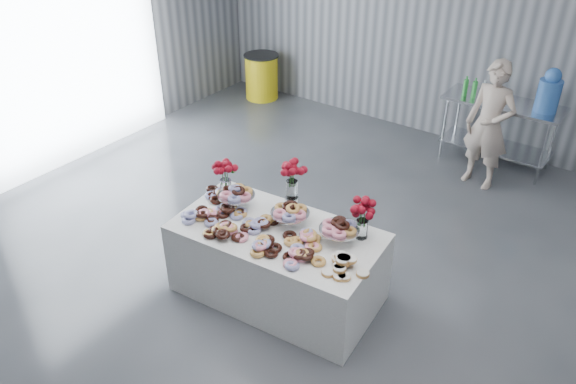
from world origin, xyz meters
name	(u,v)px	position (x,y,z in m)	size (l,w,h in m)	color
ground	(261,307)	(0.00, 0.00, 0.00)	(9.00, 9.00, 0.00)	#33353A
room_walls	(228,20)	(-0.27, 0.07, 2.64)	(8.04, 9.04, 4.02)	gray
display_table	(277,263)	(0.01, 0.26, 0.38)	(1.90, 1.00, 0.75)	white
prep_table	(500,122)	(0.82, 4.10, 0.62)	(1.50, 0.60, 0.90)	silver
donut_mounds	(274,229)	(0.01, 0.21, 0.80)	(1.80, 0.80, 0.09)	tan
cake_stand_left	(236,193)	(-0.55, 0.36, 0.89)	(0.36, 0.36, 0.17)	silver
cake_stand_mid	(290,211)	(0.04, 0.41, 0.89)	(0.36, 0.36, 0.17)	silver
cake_stand_right	(339,228)	(0.54, 0.45, 0.89)	(0.36, 0.36, 0.17)	silver
danish_pile	(344,261)	(0.77, 0.17, 0.81)	(0.48, 0.48, 0.11)	white
bouquet_left	(225,170)	(-0.76, 0.44, 1.05)	(0.26, 0.26, 0.42)	white
bouquet_right	(363,209)	(0.68, 0.62, 1.05)	(0.26, 0.26, 0.42)	white
bouquet_center	(292,176)	(-0.07, 0.60, 1.13)	(0.26, 0.26, 0.57)	silver
water_jug	(549,92)	(1.32, 4.10, 1.15)	(0.28, 0.28, 0.55)	#4383E4
drink_bottles	(479,89)	(0.50, 4.00, 1.04)	(0.54, 0.08, 0.27)	#268C33
person	(489,125)	(0.85, 3.46, 0.81)	(0.59, 0.39, 1.63)	#CC8C93
trash_barrel	(262,77)	(-3.19, 4.10, 0.38)	(0.59, 0.59, 0.76)	yellow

